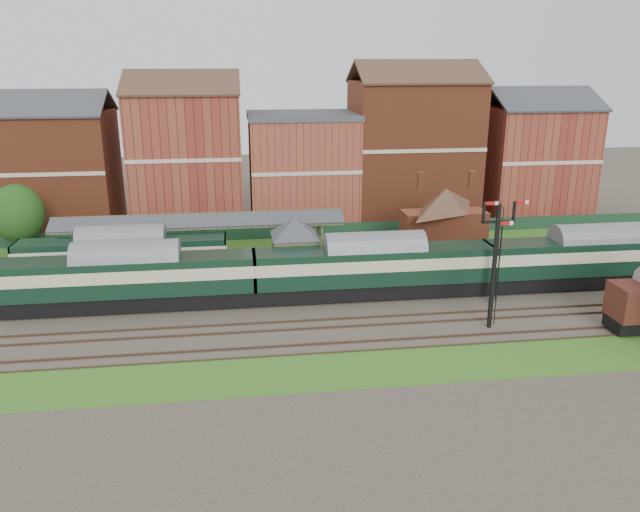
{
  "coord_description": "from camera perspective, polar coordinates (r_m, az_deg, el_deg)",
  "views": [
    {
      "loc": [
        -7.52,
        -46.18,
        18.46
      ],
      "look_at": [
        -1.06,
        2.0,
        3.0
      ],
      "focal_mm": 35.0,
      "sensor_mm": 36.0,
      "label": 1
    }
  ],
  "objects": [
    {
      "name": "platform",
      "position": [
        58.79,
        -4.82,
        -0.21
      ],
      "size": [
        55.0,
        3.4,
        1.0
      ],
      "primitive_type": "cube",
      "color": "#2D2D2D",
      "rests_on": "ground"
    },
    {
      "name": "grass_back",
      "position": [
        65.29,
        -0.72,
        1.25
      ],
      "size": [
        90.0,
        4.5,
        0.06
      ],
      "primitive_type": "cube",
      "color": "#2D6619",
      "rests_on": "ground"
    },
    {
      "name": "ground",
      "position": [
        50.3,
        1.5,
        -3.9
      ],
      "size": [
        160.0,
        160.0,
        0.0
      ],
      "primitive_type": "plane",
      "color": "#473D33",
      "rests_on": "ground"
    },
    {
      "name": "semaphore_bracket",
      "position": [
        49.82,
        15.82,
        0.84
      ],
      "size": [
        3.6,
        0.25,
        8.18
      ],
      "color": "black",
      "rests_on": "ground"
    },
    {
      "name": "platform_railcar",
      "position": [
        55.97,
        -17.55,
        0.09
      ],
      "size": [
        17.57,
        2.77,
        4.05
      ],
      "color": "black",
      "rests_on": "ground"
    },
    {
      "name": "signal_box",
      "position": [
        51.93,
        -2.31,
        0.53
      ],
      "size": [
        5.4,
        5.4,
        6.0
      ],
      "color": "#606D4D",
      "rests_on": "ground"
    },
    {
      "name": "tree_back",
      "position": [
        66.27,
        -25.93,
        3.53
      ],
      "size": [
        4.89,
        4.89,
        7.14
      ],
      "color": "#382619",
      "rests_on": "ground"
    },
    {
      "name": "fence",
      "position": [
        67.0,
        -0.93,
        2.31
      ],
      "size": [
        90.0,
        0.12,
        1.5
      ],
      "primitive_type": "cube",
      "color": "#193823",
      "rests_on": "ground"
    },
    {
      "name": "grass_front",
      "position": [
        39.55,
        4.29,
        -10.19
      ],
      "size": [
        90.0,
        5.0,
        0.06
      ],
      "primitive_type": "cube",
      "color": "#2D6619",
      "rests_on": "ground"
    },
    {
      "name": "semaphore_siding",
      "position": [
        45.25,
        15.62,
        -1.46
      ],
      "size": [
        1.23,
        0.25,
        8.0
      ],
      "color": "black",
      "rests_on": "ground"
    },
    {
      "name": "station_building",
      "position": [
        60.99,
        11.28,
        3.54
      ],
      "size": [
        8.1,
        8.1,
        5.9
      ],
      "color": "brown",
      "rests_on": "platform"
    },
    {
      "name": "dmu_train",
      "position": [
        49.97,
        4.98,
        -0.98
      ],
      "size": [
        57.22,
        3.01,
        4.4
      ],
      "color": "black",
      "rests_on": "ground"
    },
    {
      "name": "brick_hut",
      "position": [
        53.83,
        6.23,
        -1.17
      ],
      "size": [
        3.2,
        2.64,
        2.94
      ],
      "color": "maroon",
      "rests_on": "ground"
    },
    {
      "name": "town_backdrop",
      "position": [
        72.47,
        -1.75,
        8.54
      ],
      "size": [
        69.0,
        10.0,
        16.0
      ],
      "color": "brown",
      "rests_on": "ground"
    },
    {
      "name": "canopy",
      "position": [
        57.73,
        -10.89,
        3.41
      ],
      "size": [
        26.0,
        3.89,
        4.08
      ],
      "color": "#444B2E",
      "rests_on": "platform"
    }
  ]
}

